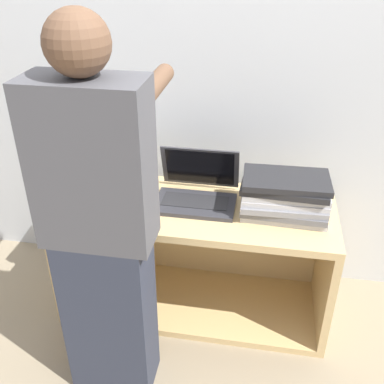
{
  "coord_description": "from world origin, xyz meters",
  "views": [
    {
      "loc": [
        0.3,
        -1.51,
        1.72
      ],
      "look_at": [
        0.0,
        0.18,
        0.73
      ],
      "focal_mm": 42.0,
      "sensor_mm": 36.0,
      "label": 1
    }
  ],
  "objects_px": {
    "person": "(101,232)",
    "laptop_stack_left": "(110,181)",
    "laptop_open": "(197,192)",
    "laptop_stack_right": "(285,196)"
  },
  "relations": [
    {
      "from": "laptop_open",
      "to": "laptop_stack_left",
      "type": "xyz_separation_m",
      "value": [
        -0.41,
        -0.05,
        0.05
      ]
    },
    {
      "from": "laptop_stack_left",
      "to": "laptop_open",
      "type": "bearing_deg",
      "value": 6.99
    },
    {
      "from": "laptop_stack_left",
      "to": "person",
      "type": "distance_m",
      "value": 0.52
    },
    {
      "from": "laptop_stack_left",
      "to": "laptop_stack_right",
      "type": "xyz_separation_m",
      "value": [
        0.81,
        0.0,
        0.0
      ]
    },
    {
      "from": "laptop_open",
      "to": "laptop_stack_right",
      "type": "distance_m",
      "value": 0.41
    },
    {
      "from": "person",
      "to": "laptop_stack_left",
      "type": "bearing_deg",
      "value": 105.95
    },
    {
      "from": "laptop_stack_left",
      "to": "person",
      "type": "height_order",
      "value": "person"
    },
    {
      "from": "laptop_open",
      "to": "person",
      "type": "distance_m",
      "value": 0.62
    },
    {
      "from": "person",
      "to": "laptop_open",
      "type": "bearing_deg",
      "value": 64.25
    },
    {
      "from": "laptop_open",
      "to": "laptop_stack_right",
      "type": "xyz_separation_m",
      "value": [
        0.41,
        -0.05,
        0.05
      ]
    }
  ]
}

